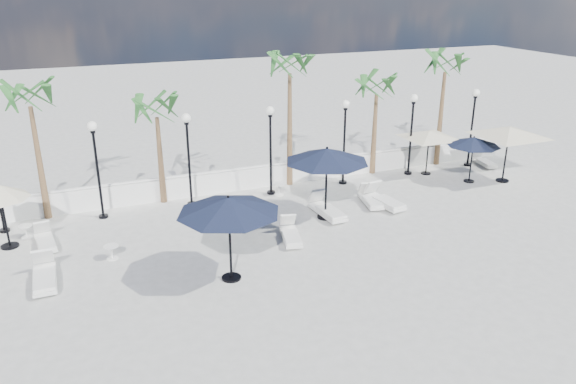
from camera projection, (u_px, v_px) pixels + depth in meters
name	position (u px, v px, depth m)	size (l,w,h in m)	color
ground	(339.00, 258.00, 18.77)	(100.00, 100.00, 0.00)	#999A95
balustrade	(263.00, 176.00, 25.11)	(26.00, 0.30, 1.01)	white
lamppost_1	(96.00, 157.00, 21.06)	(0.36, 0.36, 3.84)	black
lamppost_2	(188.00, 147.00, 22.29)	(0.36, 0.36, 3.84)	black
lamppost_3	(270.00, 138.00, 23.52)	(0.36, 0.36, 3.84)	black
lamppost_4	(345.00, 130.00, 24.75)	(0.36, 0.36, 3.84)	black
lamppost_5	(412.00, 123.00, 25.98)	(0.36, 0.36, 3.84)	black
lamppost_6	(473.00, 117.00, 27.21)	(0.36, 0.36, 3.84)	black
palm_0	(30.00, 103.00, 20.33)	(2.60, 2.60, 5.50)	brown
palm_1	(157.00, 114.00, 22.19)	(2.60, 2.60, 4.70)	brown
palm_2	(290.00, 71.00, 23.71)	(2.60, 2.60, 6.10)	brown
palm_3	(377.00, 91.00, 25.63)	(2.60, 2.60, 4.90)	brown
palm_4	(445.00, 69.00, 26.66)	(2.60, 2.60, 5.70)	brown
lounger_0	(44.00, 276.00, 17.09)	(0.69, 2.05, 0.76)	silver
lounger_2	(45.00, 241.00, 19.50)	(0.78, 1.81, 0.66)	silver
lounger_3	(291.00, 234.00, 19.95)	(0.99, 1.91, 0.68)	silver
lounger_4	(327.00, 210.00, 22.01)	(0.83, 2.17, 0.80)	silver
lounger_5	(384.00, 200.00, 22.97)	(0.95, 2.18, 0.79)	silver
lounger_6	(371.00, 199.00, 23.14)	(0.96, 1.91, 0.69)	silver
lounger_7	(484.00, 161.00, 28.05)	(0.82, 1.73, 0.62)	silver
side_table_0	(26.00, 230.00, 20.15)	(0.48, 0.48, 0.47)	silver
side_table_1	(112.00, 251.00, 18.59)	(0.50, 0.50, 0.48)	silver
side_table_2	(279.00, 188.00, 24.12)	(0.54, 0.54, 0.53)	silver
parasol_navy_left	(229.00, 206.00, 16.59)	(3.15, 3.15, 2.78)	black
parasol_navy_mid	(327.00, 156.00, 21.04)	(3.22, 3.22, 2.89)	black
parasol_navy_right	(474.00, 142.00, 25.18)	(2.41, 2.41, 2.16)	black
parasol_cream_sq_a	(430.00, 131.00, 26.15)	(4.60, 4.60, 2.26)	black
parasol_cream_sq_b	(510.00, 128.00, 25.00)	(5.48, 5.48, 2.75)	black
parasol_cream_small	(0.00, 193.00, 18.82)	(1.92, 1.92, 2.36)	black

